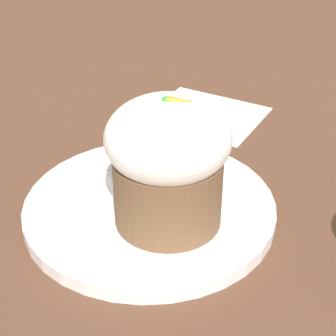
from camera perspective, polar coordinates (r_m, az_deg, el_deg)
ground_plane at (r=0.52m, az=-1.86°, el=-4.67°), size 4.00×4.00×0.00m
dessert_plate at (r=0.51m, az=-1.87°, el=-4.08°), size 0.23×0.23×0.01m
carrot_cake at (r=0.46m, az=0.00°, el=0.74°), size 0.10×0.10×0.12m
spoon at (r=0.51m, az=-1.90°, el=-3.47°), size 0.10×0.12×0.01m
paper_napkin at (r=0.69m, az=3.87°, el=5.48°), size 0.17×0.16×0.00m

